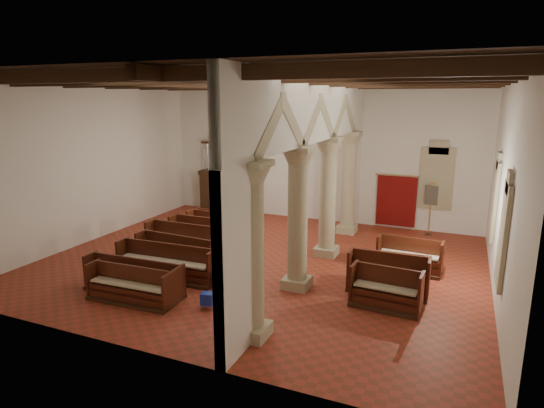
{
  "coord_description": "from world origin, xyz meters",
  "views": [
    {
      "loc": [
        5.91,
        -13.05,
        5.35
      ],
      "look_at": [
        0.18,
        0.5,
        1.9
      ],
      "focal_mm": 30.0,
      "sensor_mm": 36.0,
      "label": 1
    }
  ],
  "objects_px": {
    "pipe_organ": "(222,184)",
    "nave_pew_0": "(130,291)",
    "aisle_pew_0": "(385,295)",
    "lectern": "(233,204)",
    "processional_banner": "(430,216)"
  },
  "relations": [
    {
      "from": "nave_pew_0",
      "to": "aisle_pew_0",
      "type": "distance_m",
      "value": 6.73
    },
    {
      "from": "lectern",
      "to": "nave_pew_0",
      "type": "distance_m",
      "value": 9.85
    },
    {
      "from": "processional_banner",
      "to": "aisle_pew_0",
      "type": "relative_size",
      "value": 1.16
    },
    {
      "from": "pipe_organ",
      "to": "nave_pew_0",
      "type": "height_order",
      "value": "pipe_organ"
    },
    {
      "from": "pipe_organ",
      "to": "nave_pew_0",
      "type": "bearing_deg",
      "value": -75.26
    },
    {
      "from": "pipe_organ",
      "to": "lectern",
      "type": "relative_size",
      "value": 4.04
    },
    {
      "from": "pipe_organ",
      "to": "lectern",
      "type": "distance_m",
      "value": 1.07
    },
    {
      "from": "pipe_organ",
      "to": "aisle_pew_0",
      "type": "relative_size",
      "value": 2.38
    },
    {
      "from": "processional_banner",
      "to": "nave_pew_0",
      "type": "bearing_deg",
      "value": -113.65
    },
    {
      "from": "aisle_pew_0",
      "to": "pipe_organ",
      "type": "bearing_deg",
      "value": 144.26
    },
    {
      "from": "nave_pew_0",
      "to": "aisle_pew_0",
      "type": "bearing_deg",
      "value": 17.95
    },
    {
      "from": "lectern",
      "to": "processional_banner",
      "type": "xyz_separation_m",
      "value": [
        8.85,
        -0.05,
        0.31
      ]
    },
    {
      "from": "pipe_organ",
      "to": "aisle_pew_0",
      "type": "distance_m",
      "value": 11.57
    },
    {
      "from": "nave_pew_0",
      "to": "pipe_organ",
      "type": "bearing_deg",
      "value": 102.74
    },
    {
      "from": "pipe_organ",
      "to": "aisle_pew_0",
      "type": "height_order",
      "value": "pipe_organ"
    }
  ]
}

